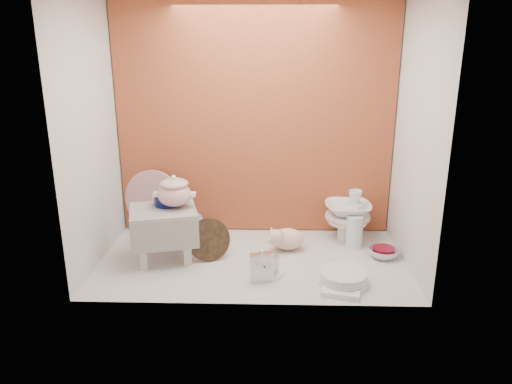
% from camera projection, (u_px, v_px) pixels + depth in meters
% --- Properties ---
extents(ground, '(1.80, 1.80, 0.00)m').
position_uv_depth(ground, '(253.00, 260.00, 2.91)').
color(ground, silver).
rests_on(ground, ground).
extents(niche_shell, '(1.86, 1.03, 1.53)m').
position_uv_depth(niche_shell, '(253.00, 99.00, 2.80)').
color(niche_shell, '#AD452B').
rests_on(niche_shell, ground).
extents(step_stool, '(0.44, 0.41, 0.32)m').
position_uv_depth(step_stool, '(164.00, 234.00, 2.88)').
color(step_stool, silver).
rests_on(step_stool, ground).
extents(soup_tureen, '(0.29, 0.29, 0.20)m').
position_uv_depth(soup_tureen, '(174.00, 191.00, 2.84)').
color(soup_tureen, white).
rests_on(soup_tureen, step_stool).
extents(cobalt_bowl, '(0.16, 0.16, 0.06)m').
position_uv_depth(cobalt_bowl, '(167.00, 200.00, 2.90)').
color(cobalt_bowl, '#091047').
rests_on(cobalt_bowl, step_stool).
extents(floral_platter, '(0.43, 0.18, 0.44)m').
position_uv_depth(floral_platter, '(154.00, 202.00, 3.26)').
color(floral_platter, white).
rests_on(floral_platter, ground).
extents(blue_white_vase, '(0.26, 0.26, 0.26)m').
position_uv_depth(blue_white_vase, '(184.00, 217.00, 3.23)').
color(blue_white_vase, silver).
rests_on(blue_white_vase, ground).
extents(lacquer_tray, '(0.27, 0.17, 0.25)m').
position_uv_depth(lacquer_tray, '(209.00, 240.00, 2.89)').
color(lacquer_tray, black).
rests_on(lacquer_tray, ground).
extents(mantel_clock, '(0.13, 0.09, 0.18)m').
position_uv_depth(mantel_clock, '(262.00, 266.00, 2.64)').
color(mantel_clock, silver).
rests_on(mantel_clock, ground).
extents(plush_pig, '(0.29, 0.23, 0.15)m').
position_uv_depth(plush_pig, '(288.00, 239.00, 3.03)').
color(plush_pig, beige).
rests_on(plush_pig, ground).
extents(teacup_saucer, '(0.21, 0.21, 0.01)m').
position_uv_depth(teacup_saucer, '(269.00, 273.00, 2.75)').
color(teacup_saucer, white).
rests_on(teacup_saucer, ground).
extents(gold_rim_teacup, '(0.13, 0.13, 0.09)m').
position_uv_depth(gold_rim_teacup, '(269.00, 264.00, 2.73)').
color(gold_rim_teacup, white).
rests_on(gold_rim_teacup, teacup_saucer).
extents(lattice_dish, '(0.24, 0.24, 0.03)m').
position_uv_depth(lattice_dish, '(342.00, 288.00, 2.56)').
color(lattice_dish, white).
rests_on(lattice_dish, ground).
extents(dinner_plate_stack, '(0.28, 0.28, 0.07)m').
position_uv_depth(dinner_plate_stack, '(343.00, 278.00, 2.62)').
color(dinner_plate_stack, white).
rests_on(dinner_plate_stack, ground).
extents(crystal_bowl, '(0.22, 0.22, 0.06)m').
position_uv_depth(crystal_bowl, '(383.00, 253.00, 2.94)').
color(crystal_bowl, silver).
rests_on(crystal_bowl, ground).
extents(clear_glass_vase, '(0.13, 0.13, 0.21)m').
position_uv_depth(clear_glass_vase, '(354.00, 232.00, 3.07)').
color(clear_glass_vase, silver).
rests_on(clear_glass_vase, ground).
extents(porcelain_tower, '(0.38, 0.38, 0.34)m').
position_uv_depth(porcelain_tower, '(348.00, 215.00, 3.17)').
color(porcelain_tower, white).
rests_on(porcelain_tower, ground).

